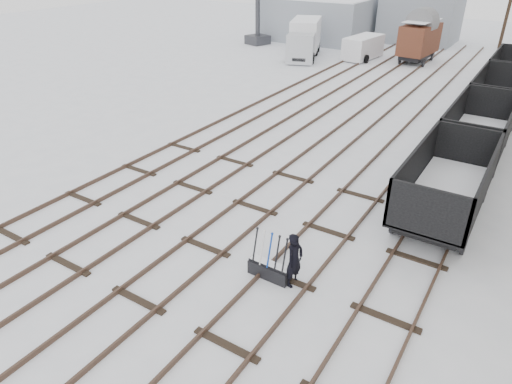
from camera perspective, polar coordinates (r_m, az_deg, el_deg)
ground at (r=15.06m, az=-6.35°, el=-6.92°), size 120.00×120.00×0.00m
tracks at (r=25.88m, az=12.80°, el=8.37°), size 13.90×52.00×0.16m
shed_left at (r=50.43m, az=8.10°, el=20.71°), size 10.00×8.00×4.10m
shed_right at (r=51.23m, az=19.88°, el=19.76°), size 7.00×6.00×4.50m
ground_frame at (r=13.62m, az=1.71°, el=-9.60°), size 1.31×0.45×1.49m
worker at (r=13.06m, az=4.83°, el=-8.50°), size 0.50×0.68×1.69m
freight_wagon_a at (r=17.45m, az=22.55°, el=-0.13°), size 2.46×6.15×2.51m
freight_wagon_b at (r=23.32m, az=25.87°, el=6.26°), size 2.46×6.15×2.51m
freight_wagon_c at (r=29.42m, az=27.88°, el=10.03°), size 2.46×6.15×2.51m
freight_wagon_d at (r=35.62m, az=29.21°, el=12.49°), size 2.46×6.15×2.51m
box_van_wagon at (r=41.63m, az=19.77°, el=17.65°), size 2.72×4.57×3.34m
lorry at (r=41.52m, az=6.04°, el=18.55°), size 3.73×7.14×3.10m
panel_van at (r=41.85m, az=13.25°, el=17.22°), size 2.35×4.49×1.90m
crane at (r=47.38m, az=0.36°, el=21.01°), size 2.35×5.64×9.44m
tree_far_left at (r=52.36m, az=21.27°, el=20.66°), size 0.30×0.30×6.22m
tree_far_right at (r=50.43m, az=29.01°, el=19.32°), size 0.30×0.30×6.94m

